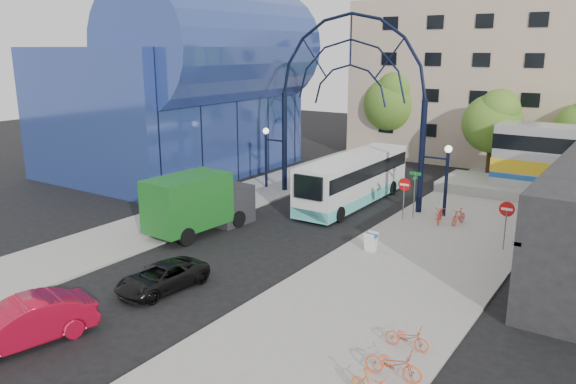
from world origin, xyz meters
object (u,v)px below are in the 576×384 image
Objects in this scene: red_sedan at (22,323)px; bike_far_a at (393,364)px; black_suv at (162,277)px; bike_far_c at (407,337)px; street_name_sign at (415,185)px; city_bus at (354,179)px; do_not_enter_sign at (506,214)px; green_truck at (200,203)px; stop_sign at (404,188)px; gateway_arch at (350,71)px; bike_near_a at (440,214)px; tree_north_a at (494,120)px; sandwich_board at (371,240)px; bike_near_b at (459,216)px; tree_north_b at (393,101)px.

red_sedan is 2.66× the size of bike_far_a.
bike_far_c is at bearing 11.55° from black_suv.
bike_far_a is at bearing -70.43° from street_name_sign.
red_sedan is at bearing -93.00° from city_bus.
city_bus is at bearing 159.44° from do_not_enter_sign.
green_truck is at bearing -136.12° from street_name_sign.
black_suv reaches higher than bike_far_c.
stop_sign is at bearing 90.16° from red_sedan.
stop_sign is (4.80, -2.00, -6.56)m from gateway_arch.
black_suv is at bearing 98.21° from red_sedan.
gateway_arch is 8.87× the size of bike_far_c.
green_truck is at bearing -157.71° from do_not_enter_sign.
bike_near_a is at bearing -10.89° from gateway_arch.
bike_far_a is (-0.02, -13.66, -1.38)m from do_not_enter_sign.
stop_sign is at bearing -95.42° from tree_north_a.
gateway_arch is at bearing 30.09° from bike_far_c.
street_name_sign is 6.78m from sandwich_board.
street_name_sign is at bearing 16.84° from bike_far_c.
stop_sign is 0.22× the size of city_bus.
sandwich_board reaches higher than bike_far_a.
sandwich_board is at bearing -97.48° from bike_near_b.
black_suv is (-10.86, -12.80, -1.41)m from do_not_enter_sign.
bike_near_b is at bearing -8.35° from gateway_arch.
bike_near_b is 1.00× the size of bike_far_c.
sandwich_board is 0.12× the size of tree_north_b.
tree_north_b is 4.39× the size of bike_far_a.
bike_far_c is at bearing -87.40° from bike_near_a.
tree_north_b is 4.32× the size of bike_near_a.
red_sedan is (-1.05, -22.60, -0.85)m from city_bus.
black_suv is 0.85× the size of red_sedan.
gateway_arch is 4.87× the size of street_name_sign.
black_suv is at bearing -125.59° from bike_near_a.
bike_far_c is (10.66, -15.78, -8.03)m from gateway_arch.
stop_sign reaches higher than do_not_enter_sign.
tree_north_a reaches higher than green_truck.
red_sedan is 13.13m from bike_far_c.
city_bus reaches higher than bike_far_c.
bike_near_b is 0.84× the size of bike_far_a.
gateway_arch is 10.54m from bike_near_a.
stop_sign is at bearing 47.21° from green_truck.
do_not_enter_sign is 1.61× the size of bike_near_b.
street_name_sign reaches higher than bike_far_c.
street_name_sign reaches higher than bike_far_a.
black_suv is (-5.46, -8.77, -0.17)m from sandwich_board.
tree_north_b is 16.99m from city_bus.
red_sedan is at bearing -112.63° from sandwich_board.
bike_near_b is at bearing 6.26° from bike_far_a.
red_sedan is (-6.63, -34.61, -3.81)m from tree_north_a.
do_not_enter_sign is at bearing -20.89° from city_bus.
do_not_enter_sign is at bearing -72.97° from tree_north_a.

